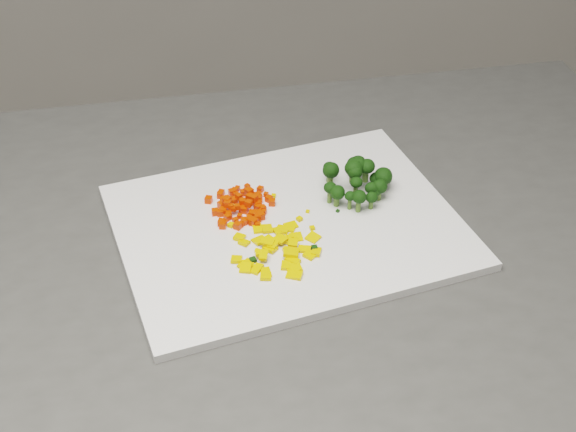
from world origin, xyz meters
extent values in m
cube|color=white|center=(0.26, 0.15, 0.91)|extent=(0.45, 0.38, 0.01)
cube|color=#F22502|center=(0.19, 0.16, 0.91)|extent=(0.01, 0.01, 0.01)
cube|color=#F22502|center=(0.18, 0.18, 0.91)|extent=(0.01, 0.01, 0.01)
cube|color=#F22502|center=(0.23, 0.17, 0.91)|extent=(0.01, 0.01, 0.01)
cube|color=#F22502|center=(0.23, 0.21, 0.91)|extent=(0.01, 0.01, 0.01)
cube|color=#F22502|center=(0.22, 0.18, 0.92)|extent=(0.01, 0.01, 0.01)
cube|color=#F22502|center=(0.22, 0.15, 0.91)|extent=(0.01, 0.01, 0.01)
cube|color=#F22502|center=(0.22, 0.21, 0.91)|extent=(0.01, 0.01, 0.01)
cube|color=#F22502|center=(0.23, 0.18, 0.91)|extent=(0.01, 0.01, 0.01)
cube|color=#F22502|center=(0.22, 0.16, 0.91)|extent=(0.01, 0.01, 0.01)
cube|color=#F22502|center=(0.23, 0.19, 0.92)|extent=(0.01, 0.01, 0.01)
cube|color=#F22502|center=(0.21, 0.15, 0.91)|extent=(0.01, 0.01, 0.01)
cube|color=#F22502|center=(0.25, 0.19, 0.91)|extent=(0.01, 0.01, 0.01)
cube|color=#F22502|center=(0.22, 0.16, 0.91)|extent=(0.01, 0.01, 0.01)
cube|color=#F22502|center=(0.21, 0.15, 0.91)|extent=(0.01, 0.01, 0.01)
cube|color=#F22502|center=(0.20, 0.16, 0.91)|extent=(0.01, 0.01, 0.01)
cube|color=#F22502|center=(0.22, 0.19, 0.92)|extent=(0.01, 0.01, 0.01)
cube|color=#F22502|center=(0.21, 0.19, 0.92)|extent=(0.01, 0.01, 0.01)
cube|color=#F22502|center=(0.22, 0.15, 0.91)|extent=(0.01, 0.01, 0.01)
cube|color=#F22502|center=(0.19, 0.22, 0.91)|extent=(0.01, 0.01, 0.01)
cube|color=#F22502|center=(0.23, 0.16, 0.92)|extent=(0.01, 0.01, 0.01)
cube|color=#F22502|center=(0.21, 0.16, 0.91)|extent=(0.01, 0.01, 0.01)
cube|color=#F22502|center=(0.21, 0.22, 0.91)|extent=(0.01, 0.01, 0.01)
cube|color=#F22502|center=(0.20, 0.22, 0.91)|extent=(0.01, 0.01, 0.01)
cube|color=#F22502|center=(0.19, 0.19, 0.92)|extent=(0.01, 0.01, 0.01)
cube|color=#F22502|center=(0.20, 0.18, 0.92)|extent=(0.01, 0.01, 0.01)
cube|color=#F22502|center=(0.22, 0.17, 0.91)|extent=(0.01, 0.01, 0.01)
cube|color=#F22502|center=(0.18, 0.15, 0.91)|extent=(0.01, 0.01, 0.01)
cube|color=#F22502|center=(0.23, 0.18, 0.91)|extent=(0.01, 0.01, 0.01)
cube|color=#F22502|center=(0.20, 0.22, 0.91)|extent=(0.01, 0.01, 0.01)
cube|color=#F22502|center=(0.22, 0.15, 0.91)|extent=(0.01, 0.01, 0.01)
cube|color=#F22502|center=(0.19, 0.18, 0.92)|extent=(0.01, 0.01, 0.01)
cube|color=#F22502|center=(0.18, 0.16, 0.91)|extent=(0.01, 0.01, 0.01)
cube|color=#F22502|center=(0.24, 0.20, 0.91)|extent=(0.01, 0.01, 0.01)
cube|color=#F22502|center=(0.19, 0.20, 0.91)|extent=(0.01, 0.01, 0.01)
cube|color=#F22502|center=(0.21, 0.17, 0.91)|extent=(0.01, 0.01, 0.01)
cube|color=#F22502|center=(0.25, 0.19, 0.91)|extent=(0.01, 0.01, 0.01)
cube|color=#F22502|center=(0.18, 0.18, 0.91)|extent=(0.01, 0.01, 0.01)
cube|color=#F22502|center=(0.23, 0.18, 0.91)|extent=(0.01, 0.01, 0.01)
cube|color=#F22502|center=(0.22, 0.23, 0.91)|extent=(0.01, 0.01, 0.01)
cube|color=#F22502|center=(0.19, 0.18, 0.91)|extent=(0.01, 0.01, 0.01)
cube|color=#F22502|center=(0.19, 0.17, 0.91)|extent=(0.01, 0.01, 0.01)
cube|color=#F22502|center=(0.22, 0.16, 0.91)|extent=(0.01, 0.01, 0.01)
cube|color=#F22502|center=(0.22, 0.17, 0.91)|extent=(0.01, 0.01, 0.01)
cube|color=#F22502|center=(0.19, 0.19, 0.91)|extent=(0.01, 0.01, 0.01)
cube|color=#F22502|center=(0.23, 0.16, 0.91)|extent=(0.01, 0.01, 0.01)
cube|color=#F22502|center=(0.20, 0.17, 0.92)|extent=(0.01, 0.01, 0.01)
cube|color=#F22502|center=(0.21, 0.18, 0.91)|extent=(0.01, 0.01, 0.01)
cube|color=#F22502|center=(0.23, 0.20, 0.91)|extent=(0.01, 0.01, 0.01)
cube|color=#F22502|center=(0.23, 0.17, 0.91)|extent=(0.01, 0.01, 0.01)
cube|color=#F22502|center=(0.20, 0.17, 0.92)|extent=(0.01, 0.01, 0.01)
cube|color=#F22502|center=(0.24, 0.17, 0.91)|extent=(0.01, 0.01, 0.01)
cube|color=#F22502|center=(0.19, 0.21, 0.91)|extent=(0.01, 0.01, 0.01)
cube|color=#F22502|center=(0.23, 0.18, 0.91)|extent=(0.01, 0.01, 0.01)
cube|color=#F22502|center=(0.24, 0.22, 0.91)|extent=(0.01, 0.01, 0.01)
cube|color=#F22502|center=(0.22, 0.21, 0.91)|extent=(0.01, 0.01, 0.01)
cube|color=#F22502|center=(0.21, 0.18, 0.92)|extent=(0.01, 0.01, 0.01)
cube|color=#F22502|center=(0.19, 0.17, 0.91)|extent=(0.01, 0.01, 0.01)
cube|color=#F22502|center=(0.23, 0.19, 0.91)|extent=(0.01, 0.01, 0.01)
cube|color=#F22502|center=(0.22, 0.20, 0.92)|extent=(0.01, 0.01, 0.01)
cube|color=#F22502|center=(0.22, 0.17, 0.91)|extent=(0.01, 0.01, 0.01)
cube|color=#F22502|center=(0.20, 0.15, 0.91)|extent=(0.01, 0.01, 0.01)
cube|color=#F22502|center=(0.21, 0.20, 0.92)|extent=(0.01, 0.01, 0.01)
cube|color=#F22502|center=(0.17, 0.20, 0.91)|extent=(0.01, 0.01, 0.01)
cube|color=#F22502|center=(0.20, 0.20, 0.91)|extent=(0.01, 0.01, 0.01)
cube|color=#F22502|center=(0.19, 0.18, 0.91)|extent=(0.01, 0.01, 0.01)
cube|color=#F22502|center=(0.21, 0.21, 0.91)|extent=(0.01, 0.01, 0.01)
cube|color=#F22502|center=(0.19, 0.20, 0.91)|extent=(0.01, 0.01, 0.01)
cube|color=#F22502|center=(0.19, 0.19, 0.91)|extent=(0.01, 0.01, 0.01)
cube|color=#F22502|center=(0.21, 0.18, 0.91)|extent=(0.01, 0.01, 0.01)
cube|color=#F22502|center=(0.23, 0.20, 0.91)|extent=(0.01, 0.01, 0.01)
cube|color=#F22502|center=(0.19, 0.20, 0.91)|extent=(0.01, 0.01, 0.01)
cube|color=#F3B30C|center=(0.25, 0.08, 0.91)|extent=(0.02, 0.02, 0.01)
cube|color=#F3B30C|center=(0.25, 0.09, 0.92)|extent=(0.02, 0.02, 0.01)
cube|color=#F3B30C|center=(0.26, 0.14, 0.91)|extent=(0.02, 0.02, 0.01)
cube|color=#F3B30C|center=(0.27, 0.12, 0.91)|extent=(0.02, 0.02, 0.00)
cube|color=#F3B30C|center=(0.23, 0.11, 0.92)|extent=(0.02, 0.02, 0.01)
cube|color=#F3B30C|center=(0.26, 0.10, 0.92)|extent=(0.01, 0.01, 0.01)
cube|color=#F3B30C|center=(0.25, 0.06, 0.91)|extent=(0.01, 0.02, 0.00)
cube|color=#F3B30C|center=(0.25, 0.07, 0.91)|extent=(0.02, 0.02, 0.01)
cube|color=#F3B30C|center=(0.24, 0.10, 0.92)|extent=(0.02, 0.02, 0.01)
cube|color=#F3B30C|center=(0.27, 0.09, 0.91)|extent=(0.02, 0.01, 0.01)
cube|color=#F3B30C|center=(0.25, 0.13, 0.91)|extent=(0.02, 0.02, 0.00)
cube|color=#F3B30C|center=(0.22, 0.06, 0.91)|extent=(0.01, 0.02, 0.00)
cube|color=#F3B30C|center=(0.22, 0.12, 0.91)|extent=(0.02, 0.02, 0.01)
cube|color=#F3B30C|center=(0.22, 0.08, 0.92)|extent=(0.01, 0.02, 0.01)
cube|color=#F3B30C|center=(0.20, 0.12, 0.91)|extent=(0.02, 0.02, 0.01)
cube|color=#F3B30C|center=(0.29, 0.11, 0.91)|extent=(0.02, 0.02, 0.01)
cube|color=#F3B30C|center=(0.25, 0.05, 0.91)|extent=(0.02, 0.02, 0.01)
cube|color=#F3B30C|center=(0.25, 0.09, 0.91)|extent=(0.02, 0.01, 0.00)
cube|color=#F3B30C|center=(0.20, 0.08, 0.91)|extent=(0.02, 0.02, 0.00)
cube|color=#F3B30C|center=(0.26, 0.13, 0.91)|extent=(0.02, 0.02, 0.00)
cube|color=#F3B30C|center=(0.22, 0.09, 0.92)|extent=(0.01, 0.01, 0.00)
cube|color=#F3B30C|center=(0.25, 0.06, 0.91)|extent=(0.02, 0.02, 0.01)
cube|color=#F3B30C|center=(0.25, 0.13, 0.91)|extent=(0.02, 0.02, 0.00)
cube|color=#F3B30C|center=(0.23, 0.10, 0.91)|extent=(0.02, 0.02, 0.01)
cube|color=#F3B30C|center=(0.28, 0.09, 0.91)|extent=(0.01, 0.02, 0.01)
cube|color=#F3B30C|center=(0.21, 0.07, 0.91)|extent=(0.02, 0.02, 0.01)
cube|color=#F3B30C|center=(0.23, 0.11, 0.92)|extent=(0.02, 0.02, 0.01)
cube|color=#F3B30C|center=(0.19, 0.09, 0.91)|extent=(0.01, 0.02, 0.01)
cube|color=#F3B30C|center=(0.23, 0.14, 0.91)|extent=(0.01, 0.02, 0.01)
cube|color=#F3B30C|center=(0.25, 0.11, 0.92)|extent=(0.02, 0.02, 0.00)
cube|color=#F3B30C|center=(0.28, 0.08, 0.91)|extent=(0.02, 0.02, 0.00)
cube|color=#F3B30C|center=(0.22, 0.05, 0.91)|extent=(0.01, 0.01, 0.01)
cube|color=#F3B30C|center=(0.25, 0.11, 0.91)|extent=(0.02, 0.02, 0.01)
cube|color=#F3B30C|center=(0.20, 0.13, 0.91)|extent=(0.02, 0.02, 0.01)
cube|color=#F3B30C|center=(0.20, 0.08, 0.91)|extent=(0.02, 0.02, 0.01)
cube|color=#F3B30C|center=(0.20, 0.08, 0.91)|extent=(0.01, 0.01, 0.00)
cube|color=#F3B30C|center=(0.22, 0.14, 0.91)|extent=(0.01, 0.02, 0.01)
cube|color=#F3B30C|center=(0.20, 0.07, 0.91)|extent=(0.02, 0.02, 0.01)
cube|color=#F3B30C|center=(0.26, 0.11, 0.91)|extent=(0.02, 0.02, 0.01)
cube|color=#F3B30C|center=(0.28, 0.15, 0.91)|extent=(0.01, 0.01, 0.00)
cube|color=#F3B30C|center=(0.29, 0.13, 0.91)|extent=(0.01, 0.01, 0.00)
cube|color=#F3B30C|center=(0.29, 0.16, 0.91)|extent=(0.01, 0.01, 0.00)
cube|color=#F3B30C|center=(0.20, 0.19, 0.91)|extent=(0.01, 0.01, 0.00)
cube|color=black|center=(0.21, 0.08, 0.91)|extent=(0.01, 0.01, 0.00)
cube|color=#F22502|center=(0.26, 0.11, 0.91)|extent=(0.00, 0.00, 0.00)
cube|color=#F22502|center=(0.23, 0.20, 0.91)|extent=(0.01, 0.01, 0.00)
cube|color=#F3B30C|center=(0.25, 0.20, 0.91)|extent=(0.01, 0.01, 0.00)
cube|color=black|center=(0.28, 0.09, 0.91)|extent=(0.01, 0.01, 0.00)
cube|color=#F3B30C|center=(0.19, 0.15, 0.91)|extent=(0.01, 0.01, 0.00)
cube|color=black|center=(0.32, 0.16, 0.91)|extent=(0.01, 0.01, 0.00)
cube|color=#F3B30C|center=(0.22, 0.10, 0.91)|extent=(0.01, 0.01, 0.00)
cube|color=#F3B30C|center=(0.26, 0.12, 0.91)|extent=(0.01, 0.01, 0.00)
camera|label=1|loc=(0.14, -0.60, 1.50)|focal=50.00mm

